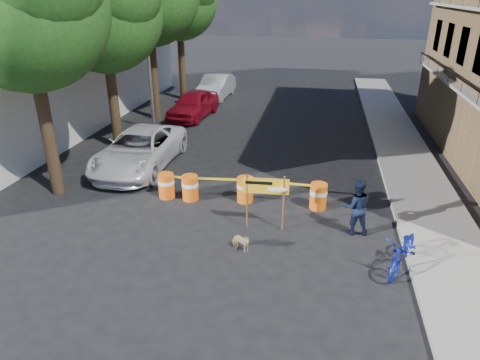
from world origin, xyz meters
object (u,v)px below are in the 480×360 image
at_px(pedestrian, 356,207).
at_px(barrel_mid_right, 245,189).
at_px(sedan_red, 193,104).
at_px(suv_white, 139,150).
at_px(sedan_silver, 216,87).
at_px(barrel_far_right, 318,196).
at_px(dog, 241,242).
at_px(bicycle, 407,235).
at_px(barrel_mid_left, 190,187).
at_px(detour_sign, 271,191).
at_px(barrel_far_left, 166,185).

bearing_deg(pedestrian, barrel_mid_right, -29.80).
xyz_separation_m(pedestrian, sedan_red, (-8.45, 11.57, -0.11)).
bearing_deg(barrel_mid_right, suv_white, 154.64).
height_order(barrel_mid_right, suv_white, suv_white).
distance_m(suv_white, sedan_silver, 12.68).
xyz_separation_m(barrel_far_right, suv_white, (-7.34, 2.34, 0.31)).
relative_size(pedestrian, dog, 2.69).
bearing_deg(pedestrian, bicycle, 116.70).
bearing_deg(barrel_mid_left, detour_sign, -26.71).
xyz_separation_m(barrel_mid_right, sedan_silver, (-4.68, 14.96, 0.32)).
xyz_separation_m(barrel_mid_left, detour_sign, (3.02, -1.52, 0.85)).
relative_size(barrel_mid_right, dog, 1.37).
bearing_deg(detour_sign, sedan_silver, 105.60).
height_order(dog, suv_white, suv_white).
bearing_deg(barrel_far_left, pedestrian, -11.13).
relative_size(bicycle, sedan_silver, 0.44).
relative_size(barrel_far_right, detour_sign, 0.50).
relative_size(barrel_far_right, sedan_silver, 0.19).
bearing_deg(barrel_far_right, barrel_mid_left, -177.83).
bearing_deg(detour_sign, bicycle, -24.40).
bearing_deg(bicycle, sedan_silver, 141.93).
height_order(barrel_mid_right, sedan_silver, sedan_silver).
bearing_deg(dog, bicycle, -67.11).
distance_m(detour_sign, pedestrian, 2.57).
xyz_separation_m(barrel_far_left, pedestrian, (6.42, -1.26, 0.41)).
relative_size(barrel_far_left, barrel_mid_right, 1.00).
height_order(pedestrian, bicycle, bicycle).
xyz_separation_m(barrel_far_left, dog, (3.23, -2.90, -0.19)).
bearing_deg(barrel_far_right, detour_sign, -129.89).
distance_m(pedestrian, suv_white, 9.25).
height_order(barrel_mid_right, barrel_far_right, same).
bearing_deg(barrel_mid_right, sedan_silver, 107.37).
height_order(barrel_far_left, dog, barrel_far_left).
bearing_deg(detour_sign, barrel_mid_right, 118.87).
height_order(pedestrian, sedan_silver, pedestrian).
bearing_deg(bicycle, barrel_far_right, 150.59).
height_order(barrel_mid_left, detour_sign, detour_sign).
relative_size(bicycle, dog, 3.17).
bearing_deg(bicycle, suv_white, 174.88).
xyz_separation_m(barrel_far_right, bicycle, (2.26, -3.09, 0.57)).
distance_m(barrel_far_right, sedan_silver, 16.65).
distance_m(barrel_mid_left, barrel_far_right, 4.43).
bearing_deg(barrel_mid_left, bicycle, -23.59).
bearing_deg(bicycle, dog, -156.17).
relative_size(barrel_far_left, bicycle, 0.43).
bearing_deg(pedestrian, dog, 19.31).
bearing_deg(barrel_mid_right, dog, -82.12).
bearing_deg(suv_white, detour_sign, -34.11).
bearing_deg(pedestrian, sedan_silver, -70.97).
relative_size(barrel_far_right, pedestrian, 0.51).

